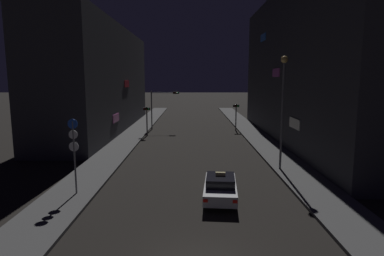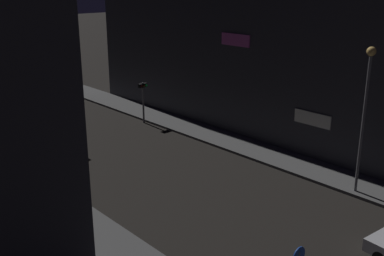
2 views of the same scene
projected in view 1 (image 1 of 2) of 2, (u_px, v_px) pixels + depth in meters
sidewalk_left at (135, 131)px, 42.31m from camera, size 3.03×65.71×0.18m
sidewalk_right at (249, 131)px, 42.38m from camera, size 3.03×65.71×0.18m
building_facade_left at (101, 80)px, 43.27m from camera, size 6.36×34.01×13.41m
building_facade_right at (309, 67)px, 35.28m from camera, size 7.37×35.75×16.29m
taxi at (219, 187)px, 18.71m from camera, size 2.18×4.59×1.62m
traffic_light_overhead at (160, 102)px, 43.76m from camera, size 3.80×0.41×5.24m
traffic_light_left_kerb at (145, 115)px, 39.23m from camera, size 0.80×0.42×3.52m
traffic_light_right_kerb at (234, 111)px, 43.42m from camera, size 0.80×0.41×3.53m
sign_pole_left at (72, 149)px, 18.84m from camera, size 0.57×0.10×4.42m
street_lamp_near_block at (281, 95)px, 23.76m from camera, size 0.51×0.51×8.30m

